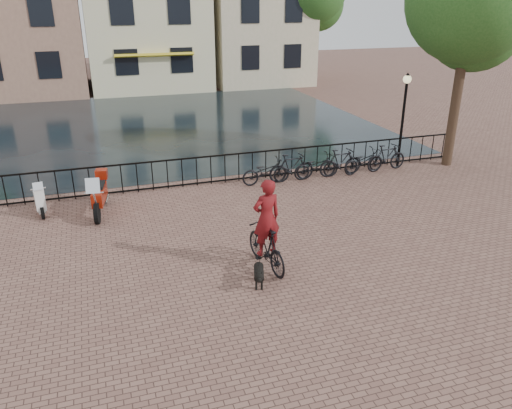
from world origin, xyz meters
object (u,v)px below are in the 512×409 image
object	(u,v)px
cyclist	(266,230)
scooter	(39,195)
lamp_post	(404,105)
dog	(259,275)
motorcycle	(99,191)

from	to	relation	value
cyclist	scooter	xyz separation A→B (m)	(-5.37, 5.19, -0.40)
lamp_post	scooter	size ratio (longest dim) A/B	2.63
lamp_post	cyclist	bearing A→B (deg)	-142.17
cyclist	dog	size ratio (longest dim) A/B	3.09
motorcycle	scooter	distance (m)	1.82
lamp_post	scooter	bearing A→B (deg)	-177.89
lamp_post	scooter	xyz separation A→B (m)	(-12.66, -0.47, -1.79)
lamp_post	motorcycle	size ratio (longest dim) A/B	1.67
motorcycle	cyclist	bearing A→B (deg)	-42.43
cyclist	scooter	size ratio (longest dim) A/B	1.99
dog	scooter	bearing A→B (deg)	147.07
motorcycle	lamp_post	bearing A→B (deg)	14.72
cyclist	scooter	world-z (taller)	cyclist
dog	scooter	xyz separation A→B (m)	(-4.94, 5.93, 0.32)
dog	scooter	distance (m)	7.72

